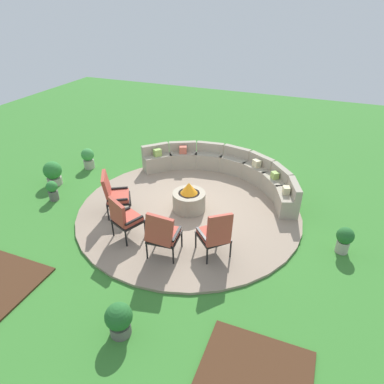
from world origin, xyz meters
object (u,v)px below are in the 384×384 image
at_px(potted_plant_2, 53,172).
at_px(potted_plant_4, 53,190).
at_px(potted_plant_0, 88,157).
at_px(fire_pit, 189,199).
at_px(lounge_chair_back_right, 215,233).
at_px(potted_plant_1, 119,319).
at_px(lounge_chair_front_right, 124,217).
at_px(potted_plant_3, 344,239).
at_px(lounge_chair_back_left, 162,234).
at_px(lounge_chair_front_left, 114,193).
at_px(curved_stone_bench, 226,169).

distance_m(potted_plant_2, potted_plant_4, 0.91).
bearing_deg(potted_plant_4, potted_plant_0, 98.46).
distance_m(fire_pit, lounge_chair_back_right, 1.82).
bearing_deg(potted_plant_1, lounge_chair_back_right, 70.18).
distance_m(lounge_chair_front_right, potted_plant_0, 4.01).
bearing_deg(potted_plant_3, lounge_chair_back_left, -155.55).
bearing_deg(potted_plant_1, lounge_chair_front_left, 123.59).
relative_size(lounge_chair_front_right, lounge_chair_back_right, 0.97).
bearing_deg(lounge_chair_front_right, curved_stone_bench, 93.42).
bearing_deg(potted_plant_3, lounge_chair_front_right, -163.28).
bearing_deg(potted_plant_3, lounge_chair_front_left, -173.53).
bearing_deg(lounge_chair_back_right, potted_plant_2, 121.26).
distance_m(lounge_chair_back_right, potted_plant_3, 2.73).
relative_size(lounge_chair_front_left, lounge_chair_back_left, 1.00).
xyz_separation_m(curved_stone_bench, potted_plant_2, (-4.51, -1.98, -0.01)).
bearing_deg(lounge_chair_back_right, potted_plant_1, -154.77).
distance_m(potted_plant_1, potted_plant_4, 4.82).
bearing_deg(lounge_chair_back_right, potted_plant_4, 127.85).
xyz_separation_m(curved_stone_bench, lounge_chair_back_left, (-0.24, -3.67, 0.24)).
bearing_deg(lounge_chair_back_left, potted_plant_1, -90.90).
xyz_separation_m(potted_plant_0, potted_plant_1, (4.14, -4.82, -0.02)).
bearing_deg(lounge_chair_front_left, curved_stone_bench, 112.73).
distance_m(potted_plant_0, potted_plant_1, 6.35).
bearing_deg(lounge_chair_front_left, potted_plant_3, 65.78).
distance_m(fire_pit, potted_plant_3, 3.61).
relative_size(fire_pit, curved_stone_bench, 0.17).
bearing_deg(lounge_chair_front_right, fire_pit, 84.77).
height_order(fire_pit, potted_plant_2, fire_pit).
bearing_deg(lounge_chair_back_right, potted_plant_3, -19.60).
relative_size(lounge_chair_back_left, potted_plant_0, 1.73).
xyz_separation_m(curved_stone_bench, potted_plant_3, (3.20, -2.10, -0.04)).
bearing_deg(curved_stone_bench, lounge_chair_front_left, -126.59).
xyz_separation_m(curved_stone_bench, potted_plant_4, (-3.94, -2.68, -0.08)).
bearing_deg(potted_plant_2, potted_plant_4, -50.49).
bearing_deg(fire_pit, lounge_chair_back_left, -85.06).
relative_size(potted_plant_0, potted_plant_1, 1.05).
xyz_separation_m(potted_plant_2, potted_plant_3, (7.71, -0.13, -0.03)).
height_order(fire_pit, potted_plant_4, fire_pit).
xyz_separation_m(fire_pit, lounge_chair_front_left, (-1.60, -0.83, 0.27)).
bearing_deg(curved_stone_bench, lounge_chair_back_left, -93.74).
distance_m(fire_pit, lounge_chair_back_left, 1.83).
height_order(lounge_chair_front_left, potted_plant_2, lounge_chair_front_left).
distance_m(lounge_chair_front_left, potted_plant_2, 2.62).
relative_size(potted_plant_2, potted_plant_3, 1.14).
bearing_deg(lounge_chair_front_left, potted_plant_1, 2.90).
relative_size(lounge_chair_back_left, potted_plant_1, 1.81).
relative_size(lounge_chair_front_right, potted_plant_1, 1.74).
height_order(lounge_chair_front_right, lounge_chair_back_right, lounge_chair_back_right).
bearing_deg(lounge_chair_front_right, potted_plant_1, -37.61).
bearing_deg(curved_stone_bench, potted_plant_3, -33.30).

